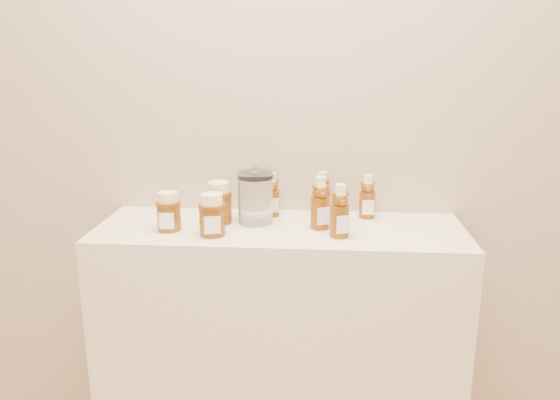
# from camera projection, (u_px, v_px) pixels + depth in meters

# --- Properties ---
(wall_back) EXTENTS (3.50, 0.02, 2.70)m
(wall_back) POSITION_uv_depth(u_px,v_px,m) (284.00, 83.00, 1.85)
(wall_back) COLOR tan
(wall_back) RESTS_ON ground
(display_table) EXTENTS (1.20, 0.40, 0.90)m
(display_table) POSITION_uv_depth(u_px,v_px,m) (280.00, 350.00, 1.90)
(display_table) COLOR beige
(display_table) RESTS_ON ground
(bear_bottle_back_left) EXTENTS (0.07, 0.07, 0.17)m
(bear_bottle_back_left) POSITION_uv_depth(u_px,v_px,m) (271.00, 192.00, 1.88)
(bear_bottle_back_left) COLOR #5C2B07
(bear_bottle_back_left) RESTS_ON display_table
(bear_bottle_back_mid) EXTENTS (0.08, 0.08, 0.18)m
(bear_bottle_back_mid) POSITION_uv_depth(u_px,v_px,m) (322.00, 192.00, 1.87)
(bear_bottle_back_mid) COLOR #5C2B07
(bear_bottle_back_mid) RESTS_ON display_table
(bear_bottle_back_right) EXTENTS (0.06, 0.06, 0.17)m
(bear_bottle_back_right) POSITION_uv_depth(u_px,v_px,m) (368.00, 194.00, 1.86)
(bear_bottle_back_right) COLOR #5C2B07
(bear_bottle_back_right) RESTS_ON display_table
(bear_bottle_front_left) EXTENTS (0.09, 0.09, 0.19)m
(bear_bottle_front_left) POSITION_uv_depth(u_px,v_px,m) (320.00, 199.00, 1.74)
(bear_bottle_front_left) COLOR #5C2B07
(bear_bottle_front_left) RESTS_ON display_table
(bear_bottle_front_right) EXTENTS (0.08, 0.08, 0.19)m
(bear_bottle_front_right) POSITION_uv_depth(u_px,v_px,m) (340.00, 207.00, 1.66)
(bear_bottle_front_right) COLOR #5C2B07
(bear_bottle_front_right) RESTS_ON display_table
(honey_jar_left) EXTENTS (0.09, 0.09, 0.12)m
(honey_jar_left) POSITION_uv_depth(u_px,v_px,m) (169.00, 211.00, 1.73)
(honey_jar_left) COLOR #5C2B07
(honey_jar_left) RESTS_ON display_table
(honey_jar_back) EXTENTS (0.11, 0.11, 0.14)m
(honey_jar_back) POSITION_uv_depth(u_px,v_px,m) (219.00, 203.00, 1.81)
(honey_jar_back) COLOR #5C2B07
(honey_jar_back) RESTS_ON display_table
(honey_jar_front) EXTENTS (0.10, 0.10, 0.13)m
(honey_jar_front) POSITION_uv_depth(u_px,v_px,m) (212.00, 215.00, 1.69)
(honey_jar_front) COLOR #5C2B07
(honey_jar_front) RESTS_ON display_table
(glass_canister) EXTENTS (0.15, 0.15, 0.19)m
(glass_canister) POSITION_uv_depth(u_px,v_px,m) (255.00, 195.00, 1.80)
(glass_canister) COLOR white
(glass_canister) RESTS_ON display_table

